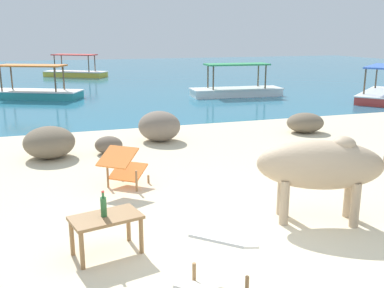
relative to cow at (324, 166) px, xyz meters
The scene contains 15 objects.
sand_beach 1.63m from the cow, 162.19° to the right, with size 18.00×14.00×0.04m, color beige.
water_surface 21.62m from the cow, 93.61° to the left, with size 60.00×36.00×0.03m, color teal.
cow is the anchor object (origin of this frame).
low_bench_table 2.84m from the cow, behind, with size 0.84×0.60×0.46m.
bottle 2.84m from the cow, behind, with size 0.07×0.07×0.30m.
deck_chair_near 3.09m from the cow, 138.10° to the left, with size 0.89×0.93×0.68m.
deck_chair_far 2.43m from the cow, 145.80° to the right, with size 0.91×0.92×0.68m.
shore_rock_large 4.83m from the cow, 117.74° to the left, with size 0.57×0.50×0.36m, color #6B5B4C.
shore_rock_medium 5.51m from the cow, 60.19° to the left, with size 0.93×0.74×0.50m, color #756651.
shore_rock_small 5.13m from the cow, 100.91° to the left, with size 0.98×0.90×0.69m, color gray.
shore_rock_flat 5.50m from the cow, 128.29° to the left, with size 1.00×1.00×0.63m, color #756651.
boat_yellow 22.12m from the cow, 94.76° to the left, with size 3.72×2.95×1.29m.
boat_teal 13.95m from the cow, 106.32° to the left, with size 3.81×2.61×1.29m.
boat_white 12.23m from the cow, 71.76° to the left, with size 3.75×1.42×1.29m.
boat_red 12.36m from the cow, 46.13° to the left, with size 3.56×3.24×1.29m.
Camera 1 is at (-1.93, -4.20, 2.46)m, focal length 41.08 mm.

